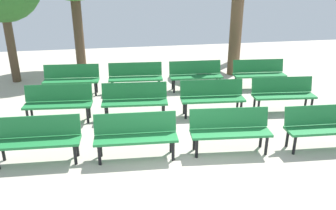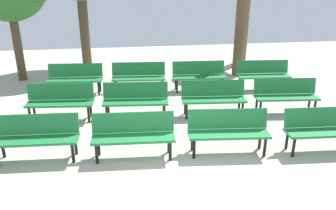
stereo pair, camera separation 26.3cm
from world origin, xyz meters
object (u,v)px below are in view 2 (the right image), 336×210
at_px(bench_r2_c2, 199,74).
at_px(tree_1, 240,24).
at_px(bench_r0_c2, 228,129).
at_px(bench_r0_c3, 324,127).
at_px(bench_r2_c3, 263,73).
at_px(bench_r1_c3, 286,94).
at_px(bench_r1_c2, 213,96).
at_px(bench_r1_c1, 136,98).
at_px(bench_r2_c0, 75,77).
at_px(bench_r2_c1, 139,75).
at_px(bench_r0_c1, 133,133).
at_px(bench_r1_c0, 60,100).
at_px(bench_r0_c0, 36,135).

relative_size(bench_r2_c2, tree_1, 0.45).
bearing_deg(bench_r0_c2, bench_r0_c3, -0.19).
bearing_deg(bench_r2_c2, bench_r2_c3, -2.55).
distance_m(bench_r0_c3, bench_r1_c3, 1.99).
height_order(bench_r1_c2, bench_r2_c3, same).
distance_m(bench_r1_c1, bench_r2_c0, 2.67).
bearing_deg(bench_r2_c1, bench_r2_c0, -179.20).
relative_size(bench_r0_c2, bench_r2_c1, 1.00).
bearing_deg(bench_r2_c1, bench_r1_c2, -45.62).
height_order(bench_r0_c1, bench_r1_c2, same).
distance_m(bench_r1_c0, bench_r2_c0, 1.92).
height_order(bench_r0_c0, bench_r0_c1, same).
distance_m(bench_r0_c1, bench_r1_c1, 1.92).
distance_m(bench_r0_c3, bench_r2_c1, 5.43).
distance_m(bench_r1_c2, bench_r2_c1, 2.72).
relative_size(bench_r0_c1, bench_r2_c3, 1.00).
relative_size(bench_r0_c0, bench_r2_c0, 0.99).
height_order(bench_r0_c0, bench_r1_c0, same).
distance_m(bench_r1_c3, tree_1, 3.68).
bearing_deg(bench_r0_c0, bench_r2_c3, 32.57).
bearing_deg(bench_r0_c0, bench_r2_c2, 44.77).
xyz_separation_m(bench_r0_c1, bench_r1_c2, (2.09, 1.80, 0.00)).
distance_m(bench_r1_c0, bench_r2_c1, 2.71).
distance_m(bench_r0_c3, bench_r2_c3, 3.87).
xyz_separation_m(bench_r1_c3, bench_r2_c1, (-3.63, 2.17, 0.00)).
bearing_deg(tree_1, bench_r0_c1, -126.92).
height_order(bench_r0_c0, bench_r0_c2, same).
height_order(bench_r0_c3, bench_r1_c0, same).
bearing_deg(bench_r1_c2, tree_1, 66.77).
height_order(bench_r1_c0, bench_r2_c0, same).
xyz_separation_m(bench_r1_c1, bench_r1_c3, (3.83, -0.21, 0.00)).
bearing_deg(bench_r2_c0, tree_1, 17.03).
bearing_deg(bench_r1_c2, bench_r2_c1, 134.81).
bearing_deg(bench_r0_c2, bench_r1_c3, 45.96).
bearing_deg(tree_1, bench_r1_c2, -117.94).
distance_m(bench_r1_c2, bench_r2_c2, 1.97).
distance_m(bench_r0_c0, bench_r2_c2, 5.39).
relative_size(bench_r0_c1, bench_r2_c2, 1.00).
height_order(bench_r0_c2, bench_r2_c2, same).
distance_m(bench_r0_c3, bench_r1_c0, 6.00).
xyz_separation_m(bench_r0_c1, bench_r2_c3, (4.15, 3.58, 0.00)).
xyz_separation_m(bench_r0_c0, bench_r0_c2, (3.73, -0.27, 0.00)).
relative_size(bench_r1_c1, bench_r2_c3, 1.00).
distance_m(bench_r1_c1, bench_r2_c1, 1.97).
relative_size(bench_r1_c1, bench_r2_c2, 1.01).
height_order(bench_r2_c1, bench_r2_c2, same).
xyz_separation_m(bench_r0_c0, bench_r0_c3, (5.68, -0.46, 0.00)).
relative_size(bench_r0_c3, bench_r1_c0, 0.99).
bearing_deg(bench_r1_c2, bench_r1_c1, -178.84).
relative_size(bench_r0_c2, tree_1, 0.46).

